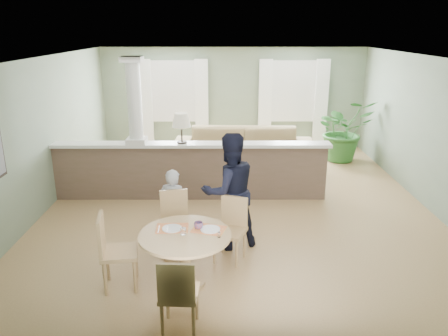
{
  "coord_description": "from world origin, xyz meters",
  "views": [
    {
      "loc": [
        -0.27,
        -7.77,
        3.2
      ],
      "look_at": [
        -0.26,
        -1.0,
        1.0
      ],
      "focal_mm": 35.0,
      "sensor_mm": 36.0,
      "label": 1
    }
  ],
  "objects_px": {
    "chair_near": "(178,292)",
    "chair_side": "(113,248)",
    "sofa": "(244,150)",
    "child_person": "(173,208)",
    "houseplant": "(343,130)",
    "chair_far_man": "(232,226)",
    "man_person": "(229,191)",
    "chair_far_boy": "(175,220)",
    "dining_table": "(186,244)"
  },
  "relations": [
    {
      "from": "sofa",
      "to": "dining_table",
      "type": "distance_m",
      "value": 4.85
    },
    {
      "from": "dining_table",
      "to": "man_person",
      "type": "bearing_deg",
      "value": 61.56
    },
    {
      "from": "man_person",
      "to": "child_person",
      "type": "bearing_deg",
      "value": -23.26
    },
    {
      "from": "chair_far_boy",
      "to": "houseplant",
      "type": "bearing_deg",
      "value": 41.0
    },
    {
      "from": "sofa",
      "to": "chair_side",
      "type": "height_order",
      "value": "chair_side"
    },
    {
      "from": "houseplant",
      "to": "chair_near",
      "type": "height_order",
      "value": "houseplant"
    },
    {
      "from": "sofa",
      "to": "dining_table",
      "type": "height_order",
      "value": "sofa"
    },
    {
      "from": "sofa",
      "to": "chair_far_man",
      "type": "distance_m",
      "value": 4.11
    },
    {
      "from": "sofa",
      "to": "chair_near",
      "type": "xyz_separation_m",
      "value": [
        -0.95,
        -5.73,
        0.03
      ]
    },
    {
      "from": "chair_far_boy",
      "to": "dining_table",
      "type": "bearing_deg",
      "value": -86.01
    },
    {
      "from": "chair_far_man",
      "to": "child_person",
      "type": "height_order",
      "value": "child_person"
    },
    {
      "from": "chair_far_man",
      "to": "man_person",
      "type": "distance_m",
      "value": 0.55
    },
    {
      "from": "chair_far_man",
      "to": "chair_side",
      "type": "distance_m",
      "value": 1.68
    },
    {
      "from": "chair_near",
      "to": "chair_side",
      "type": "xyz_separation_m",
      "value": [
        -0.91,
        0.89,
        0.04
      ]
    },
    {
      "from": "chair_near",
      "to": "chair_far_man",
      "type": "bearing_deg",
      "value": -107.17
    },
    {
      "from": "chair_far_boy",
      "to": "man_person",
      "type": "distance_m",
      "value": 0.9
    },
    {
      "from": "dining_table",
      "to": "houseplant",
      "type": "bearing_deg",
      "value": 58.14
    },
    {
      "from": "man_person",
      "to": "chair_side",
      "type": "bearing_deg",
      "value": 16.35
    },
    {
      "from": "houseplant",
      "to": "chair_far_boy",
      "type": "xyz_separation_m",
      "value": [
        -3.67,
        -4.71,
        -0.25
      ]
    },
    {
      "from": "chair_far_man",
      "to": "houseplant",
      "type": "bearing_deg",
      "value": 81.23
    },
    {
      "from": "chair_near",
      "to": "man_person",
      "type": "relative_size",
      "value": 0.52
    },
    {
      "from": "chair_far_man",
      "to": "man_person",
      "type": "xyz_separation_m",
      "value": [
        -0.03,
        0.39,
        0.38
      ]
    },
    {
      "from": "dining_table",
      "to": "sofa",
      "type": "bearing_deg",
      "value": 78.67
    },
    {
      "from": "houseplant",
      "to": "man_person",
      "type": "relative_size",
      "value": 0.87
    },
    {
      "from": "dining_table",
      "to": "man_person",
      "type": "relative_size",
      "value": 0.67
    },
    {
      "from": "chair_near",
      "to": "chair_side",
      "type": "relative_size",
      "value": 0.92
    },
    {
      "from": "chair_far_boy",
      "to": "chair_far_man",
      "type": "distance_m",
      "value": 0.84
    },
    {
      "from": "sofa",
      "to": "chair_near",
      "type": "distance_m",
      "value": 5.81
    },
    {
      "from": "chair_far_boy",
      "to": "chair_far_man",
      "type": "height_order",
      "value": "chair_far_boy"
    },
    {
      "from": "chair_far_boy",
      "to": "chair_near",
      "type": "xyz_separation_m",
      "value": [
        0.22,
        -1.81,
        -0.01
      ]
    },
    {
      "from": "child_person",
      "to": "chair_side",
      "type": "bearing_deg",
      "value": 72.82
    },
    {
      "from": "sofa",
      "to": "chair_near",
      "type": "bearing_deg",
      "value": -97.51
    },
    {
      "from": "houseplant",
      "to": "chair_far_man",
      "type": "relative_size",
      "value": 1.68
    },
    {
      "from": "houseplant",
      "to": "chair_near",
      "type": "distance_m",
      "value": 7.38
    },
    {
      "from": "houseplant",
      "to": "dining_table",
      "type": "distance_m",
      "value": 6.53
    },
    {
      "from": "houseplant",
      "to": "chair_far_man",
      "type": "distance_m",
      "value": 5.67
    },
    {
      "from": "sofa",
      "to": "child_person",
      "type": "bearing_deg",
      "value": -106.54
    },
    {
      "from": "child_person",
      "to": "chair_far_boy",
      "type": "bearing_deg",
      "value": 112.95
    },
    {
      "from": "houseplant",
      "to": "chair_near",
      "type": "bearing_deg",
      "value": -117.87
    },
    {
      "from": "dining_table",
      "to": "chair_near",
      "type": "height_order",
      "value": "chair_near"
    },
    {
      "from": "sofa",
      "to": "dining_table",
      "type": "bearing_deg",
      "value": -99.38
    },
    {
      "from": "dining_table",
      "to": "chair_side",
      "type": "relative_size",
      "value": 1.18
    },
    {
      "from": "houseplant",
      "to": "child_person",
      "type": "xyz_separation_m",
      "value": [
        -3.72,
        -4.46,
        -0.16
      ]
    },
    {
      "from": "dining_table",
      "to": "child_person",
      "type": "height_order",
      "value": "child_person"
    },
    {
      "from": "houseplant",
      "to": "dining_table",
      "type": "height_order",
      "value": "houseplant"
    },
    {
      "from": "chair_near",
      "to": "chair_side",
      "type": "distance_m",
      "value": 1.28
    },
    {
      "from": "chair_side",
      "to": "chair_far_boy",
      "type": "bearing_deg",
      "value": -45.95
    },
    {
      "from": "sofa",
      "to": "man_person",
      "type": "bearing_deg",
      "value": -93.97
    },
    {
      "from": "chair_far_boy",
      "to": "chair_side",
      "type": "height_order",
      "value": "chair_side"
    },
    {
      "from": "child_person",
      "to": "man_person",
      "type": "distance_m",
      "value": 0.89
    }
  ]
}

